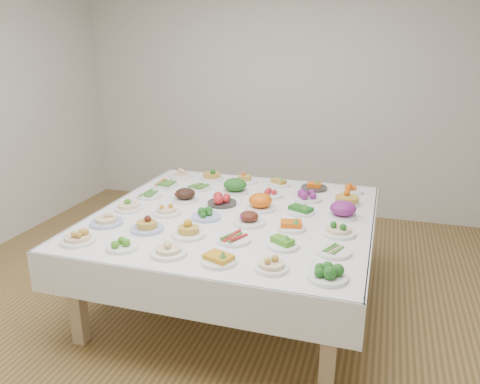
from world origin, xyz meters
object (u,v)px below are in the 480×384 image
(dish_35, at_px, (351,189))
(dish_18, at_px, (150,194))
(dish_0, at_px, (77,233))
(display_table, at_px, (234,222))

(dish_35, bearing_deg, dish_18, -158.38)
(dish_18, xyz_separation_m, dish_35, (1.63, 0.65, 0.01))
(dish_0, bearing_deg, dish_35, 44.95)
(dish_0, bearing_deg, display_table, 44.85)
(display_table, height_order, dish_18, dish_18)
(dish_0, xyz_separation_m, dish_18, (0.01, 0.99, -0.04))
(dish_0, relative_size, dish_18, 1.17)
(display_table, relative_size, dish_0, 8.31)
(dish_18, bearing_deg, dish_0, -90.41)
(dish_0, distance_m, dish_35, 2.31)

